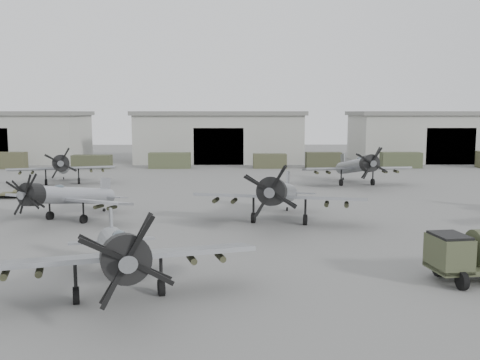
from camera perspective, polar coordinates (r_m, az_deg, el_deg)
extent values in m
plane|color=#5B5B58|center=(32.87, -4.57, -7.84)|extent=(220.00, 220.00, 0.00)
cube|color=#9E9F94|center=(101.99, -24.13, 4.07)|extent=(28.00, 14.00, 8.00)
cube|color=slate|center=(101.89, -24.26, 6.51)|extent=(29.00, 14.80, 0.70)
cube|color=#9E9F94|center=(93.80, -2.20, 4.47)|extent=(28.00, 14.00, 8.00)
cube|color=slate|center=(93.69, -2.22, 7.13)|extent=(29.00, 14.80, 0.70)
cube|color=black|center=(87.07, -2.30, 3.59)|extent=(8.12, 0.40, 6.00)
cube|color=#9E9F94|center=(100.42, 20.09, 4.22)|extent=(28.00, 14.00, 8.00)
cube|color=slate|center=(100.32, 20.20, 6.70)|extent=(29.00, 14.80, 0.70)
cube|color=black|center=(94.16, 21.54, 3.37)|extent=(8.12, 0.40, 6.00)
cube|color=#42422B|center=(88.74, -23.41, 1.93)|extent=(4.98, 2.20, 2.48)
cube|color=#3A3D28|center=(84.74, -15.51, 1.89)|extent=(5.87, 2.20, 2.05)
cube|color=#444A30|center=(82.54, -7.51, 2.08)|extent=(6.31, 2.20, 2.39)
cube|color=#40412B|center=(82.22, 3.19, 2.04)|extent=(5.09, 2.20, 2.20)
cube|color=#353824|center=(83.21, 8.88, 2.11)|extent=(5.37, 2.20, 2.43)
cube|color=#3E442D|center=(86.07, 16.78, 2.05)|extent=(6.10, 2.20, 2.40)
cylinder|color=gray|center=(25.91, -12.96, -7.05)|extent=(4.38, 10.69, 3.15)
cylinder|color=black|center=(21.14, -12.12, -8.18)|extent=(2.28, 2.06, 2.10)
cube|color=gray|center=(25.39, -12.85, -7.95)|extent=(12.73, 5.59, 0.57)
cube|color=gray|center=(30.48, -13.59, -4.62)|extent=(0.58, 1.65, 2.01)
ellipsoid|color=#3F4C54|center=(24.13, -12.75, -5.88)|extent=(0.91, 1.33, 0.56)
cylinder|color=black|center=(25.61, -17.08, -11.72)|extent=(0.49, 0.85, 0.81)
cylinder|color=black|center=(25.85, -8.39, -11.30)|extent=(0.49, 0.85, 0.81)
cylinder|color=black|center=(30.72, -13.43, -8.80)|extent=(0.20, 0.34, 0.32)
cylinder|color=#9B9DA4|center=(44.52, -17.49, -1.58)|extent=(5.19, 9.15, 2.79)
cylinder|color=black|center=(41.41, -21.35, -1.46)|extent=(2.13, 1.99, 1.86)
cube|color=#9B9DA4|center=(44.16, -17.93, -1.97)|extent=(10.95, 6.47, 0.50)
cube|color=#9B9DA4|center=(47.69, -14.17, -0.73)|extent=(0.72, 1.39, 1.78)
ellipsoid|color=#3F4C54|center=(43.36, -18.77, -0.78)|extent=(0.94, 1.20, 0.50)
cylinder|color=black|center=(45.41, -19.61, -3.62)|extent=(0.53, 0.75, 0.71)
cylinder|color=black|center=(43.17, -16.33, -4.04)|extent=(0.53, 0.75, 0.71)
cylinder|color=black|center=(47.79, -14.29, -3.11)|extent=(0.22, 0.30, 0.29)
cylinder|color=gray|center=(41.85, 4.36, -1.31)|extent=(3.95, 11.28, 3.30)
cylinder|color=black|center=(36.86, 3.42, -1.23)|extent=(2.32, 2.06, 2.20)
cube|color=gray|center=(41.27, 4.25, -1.81)|extent=(13.39, 5.11, 0.59)
cube|color=gray|center=(46.71, 5.12, -0.22)|extent=(0.50, 1.74, 2.11)
ellipsoid|color=#3F4C54|center=(40.05, 4.08, -0.31)|extent=(0.89, 1.37, 0.59)
cylinder|color=black|center=(41.65, 1.45, -4.07)|extent=(0.47, 0.89, 0.84)
cylinder|color=black|center=(41.16, 6.97, -4.26)|extent=(0.47, 0.89, 0.84)
cylinder|color=black|center=(46.75, 5.04, -3.11)|extent=(0.20, 0.36, 0.34)
cylinder|color=gray|center=(67.45, -18.44, 1.44)|extent=(4.27, 10.35, 3.05)
cylinder|color=black|center=(62.82, -18.56, 1.70)|extent=(2.21, 1.99, 2.03)
cube|color=gray|center=(66.90, -18.44, 1.18)|extent=(12.31, 5.44, 0.55)
cube|color=gray|center=(72.01, -18.36, 1.91)|extent=(0.56, 1.59, 1.95)
ellipsoid|color=#3F4C54|center=(65.82, -18.50, 2.07)|extent=(0.89, 1.29, 0.55)
cylinder|color=black|center=(66.95, -19.98, -0.22)|extent=(0.48, 0.83, 0.78)
cylinder|color=black|center=(66.85, -16.81, -0.11)|extent=(0.48, 0.83, 0.78)
cylinder|color=black|center=(71.93, -18.30, 0.18)|extent=(0.20, 0.33, 0.31)
cylinder|color=gray|center=(64.68, 12.18, 1.48)|extent=(2.59, 10.81, 3.15)
cylinder|color=black|center=(60.16, 13.65, 1.74)|extent=(2.07, 1.78, 2.10)
cube|color=gray|center=(64.14, 12.34, 1.20)|extent=(12.78, 3.50, 0.57)
cube|color=gray|center=(69.15, 10.91, 2.01)|extent=(0.29, 1.68, 2.02)
ellipsoid|color=#3F4C54|center=(63.08, 12.67, 2.16)|extent=(0.73, 1.27, 0.57)
cylinder|color=black|center=(63.53, 10.73, -0.28)|extent=(0.36, 0.83, 0.81)
cylinder|color=black|center=(64.79, 13.97, -0.23)|extent=(0.36, 0.83, 0.81)
cylinder|color=black|center=(69.10, 10.94, 0.14)|extent=(0.15, 0.33, 0.32)
cube|color=#3D432B|center=(28.96, 21.39, -7.26)|extent=(1.87, 2.47, 1.68)
cube|color=black|center=(28.75, 21.47, -5.54)|extent=(1.73, 2.16, 0.15)
cylinder|color=black|center=(28.35, 22.62, -9.91)|extent=(0.41, 0.92, 0.89)
cube|color=#47452E|center=(57.75, -22.24, -1.33)|extent=(4.14, 1.95, 0.19)
cylinder|color=black|center=(57.78, -22.23, -1.58)|extent=(1.62, 0.65, 0.46)
cylinder|color=#47452E|center=(57.72, -22.25, -1.12)|extent=(1.50, 0.51, 0.34)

